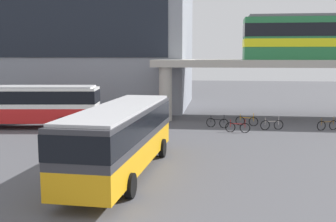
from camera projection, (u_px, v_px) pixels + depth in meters
ground_plane at (144, 129)px, 31.02m from camera, size 120.00×120.00×0.00m
station_building at (71, 15)px, 44.92m from camera, size 25.85×14.14×19.72m
bus_main at (122, 132)px, 18.98m from camera, size 3.19×11.16×3.22m
bus_secondary at (25, 102)px, 31.25m from camera, size 11.27×3.89×3.22m
bicycle_silver at (272, 125)px, 30.65m from camera, size 1.75×0.49×1.04m
bicycle_brown at (327, 125)px, 30.49m from camera, size 1.68×0.74×1.04m
bicycle_black at (217, 123)px, 31.56m from camera, size 1.74×0.56×1.04m
bicycle_orange at (247, 121)px, 32.41m from camera, size 1.77×0.41×1.04m
bicycle_red at (238, 127)px, 29.58m from camera, size 1.78×0.29×1.04m
pedestrian_waiting_near_stop at (123, 130)px, 26.00m from camera, size 0.44×0.33×1.80m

